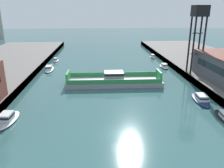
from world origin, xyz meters
The scene contains 10 objects.
ground_plane centered at (0.00, 0.00, 0.00)m, with size 400.00×400.00×0.00m, color #335B5B.
chain_ferry centered at (0.84, 23.24, 1.00)m, with size 23.31×6.88×3.30m.
moored_boat_near_left centered at (-17.85, 50.38, 0.49)m, with size 1.81×5.35×1.31m.
moored_boat_near_right centered at (17.86, 38.74, 0.52)m, with size 2.18×5.84×1.42m.
moored_boat_mid_left centered at (17.44, 11.17, 0.59)m, with size 3.21×8.07×1.59m.
moored_boat_mid_right centered at (-17.71, 37.91, 0.57)m, with size 2.89×8.16×1.55m.
moored_boat_far_left centered at (17.89, 54.12, 0.52)m, with size 1.63×4.85×1.40m.
moored_boat_far_right centered at (-17.95, 4.75, 0.64)m, with size 2.79×7.04×1.73m.
moored_boat_upstream_a centered at (18.09, 3.55, 0.50)m, with size 2.63×6.26×1.34m.
crane_tower centered at (22.32, 27.01, 15.01)m, with size 3.44×3.44×17.00m.
Camera 1 is at (-3.13, -29.58, 17.57)m, focal length 36.25 mm.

